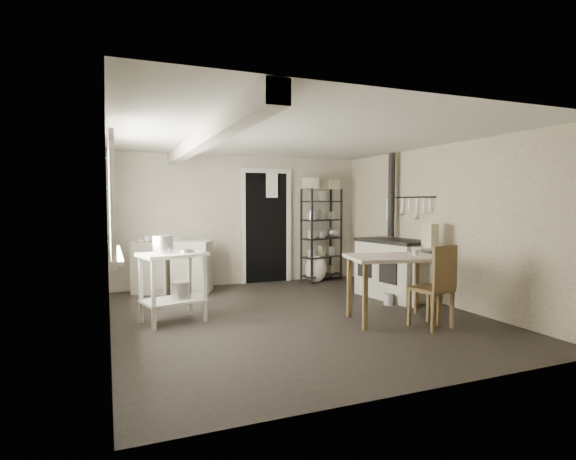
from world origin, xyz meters
name	(u,v)px	position (x,y,z in m)	size (l,w,h in m)	color
floor	(297,316)	(0.00, 0.00, 0.00)	(5.00, 5.00, 0.00)	black
ceiling	(297,137)	(0.00, 0.00, 2.30)	(5.00, 5.00, 0.00)	silver
wall_back	(242,220)	(0.00, 2.50, 1.15)	(4.50, 0.02, 2.30)	#B3A999
wall_front	(425,245)	(0.00, -2.50, 1.15)	(4.50, 0.02, 2.30)	#B3A999
wall_left	(108,232)	(-2.25, 0.00, 1.15)	(0.02, 5.00, 2.30)	#B3A999
wall_right	(437,224)	(2.25, 0.00, 1.15)	(0.02, 5.00, 2.30)	#B3A999
window	(110,200)	(-2.22, 0.20, 1.50)	(0.12, 1.76, 1.28)	silver
doorway	(266,228)	(0.45, 2.47, 1.00)	(0.96, 0.10, 2.08)	silver
ceiling_beam	(202,140)	(-1.20, 0.00, 2.20)	(0.18, 5.00, 0.18)	silver
wallpaper_panel	(437,224)	(2.24, 0.00, 1.15)	(0.01, 5.00, 2.30)	#BDB39A
utensil_rail	(409,197)	(2.19, 0.60, 1.55)	(0.06, 1.20, 0.44)	silver
prep_table	(173,290)	(-1.53, 0.29, 0.40)	(0.75, 0.54, 0.86)	silver
stockpot	(163,246)	(-1.63, 0.33, 0.94)	(0.24, 0.24, 0.26)	silver
saucepan	(186,254)	(-1.37, 0.21, 0.85)	(0.19, 0.19, 0.10)	silver
bucket	(181,291)	(-1.43, 0.25, 0.39)	(0.22, 0.22, 0.24)	silver
base_cabinets	(173,264)	(-1.28, 2.16, 0.46)	(1.29, 0.55, 0.85)	beige
mixing_bowl	(176,234)	(-1.22, 2.16, 0.95)	(0.26, 0.26, 0.06)	silver
counter_cup	(147,235)	(-1.68, 2.02, 0.97)	(0.12, 0.12, 0.10)	silver
shelf_rack	(322,230)	(1.46, 2.23, 0.95)	(0.81, 0.32, 1.72)	black
shelf_jar	(309,208)	(1.21, 2.27, 1.37)	(0.09, 0.09, 0.20)	silver
storage_box_a	(310,172)	(1.19, 2.17, 2.01)	(0.29, 0.25, 0.20)	beige
storage_box_b	(331,174)	(1.65, 2.25, 1.99)	(0.26, 0.24, 0.17)	beige
stove	(394,269)	(1.82, 0.46, 0.44)	(0.63, 1.15, 0.90)	beige
stovepipe	(391,195)	(2.09, 0.93, 1.59)	(0.11, 0.11, 1.43)	black
side_ledge	(431,276)	(1.95, -0.23, 0.43)	(0.55, 0.30, 0.85)	silver
oats_box	(430,235)	(1.93, -0.22, 1.01)	(0.13, 0.22, 0.33)	beige
work_table	(393,291)	(1.00, -0.69, 0.38)	(1.08, 0.75, 0.82)	beige
table_cup	(415,257)	(1.25, -0.79, 0.80)	(0.09, 0.09, 0.09)	silver
chair	(431,286)	(1.26, -1.07, 0.48)	(0.40, 0.42, 0.98)	brown
flour_sack	(316,269)	(1.29, 2.12, 0.24)	(0.41, 0.35, 0.49)	white
floor_crock	(388,300)	(1.47, 0.08, 0.07)	(0.13, 0.13, 0.16)	silver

